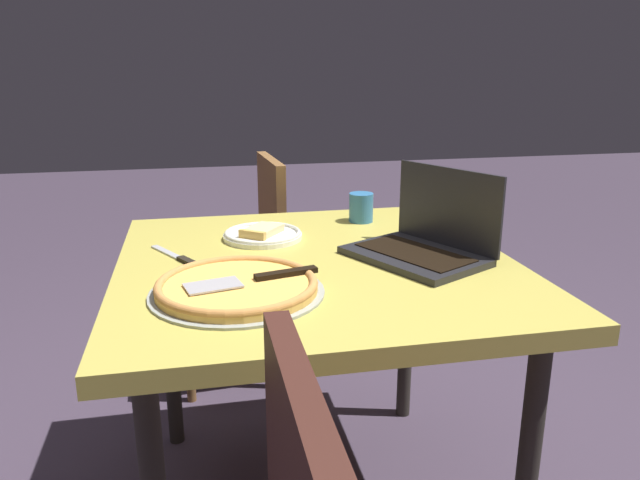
% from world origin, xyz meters
% --- Properties ---
extents(dining_table, '(1.02, 0.99, 0.75)m').
position_xyz_m(dining_table, '(0.00, 0.00, 0.68)').
color(dining_table, gold).
rests_on(dining_table, ground_plane).
extents(laptop, '(0.41, 0.37, 0.22)m').
position_xyz_m(laptop, '(-0.03, -0.28, 0.80)').
color(laptop, black).
rests_on(laptop, dining_table).
extents(pizza_plate, '(0.22, 0.22, 0.04)m').
position_xyz_m(pizza_plate, '(0.22, 0.11, 0.76)').
color(pizza_plate, white).
rests_on(pizza_plate, dining_table).
extents(pizza_tray, '(0.38, 0.38, 0.04)m').
position_xyz_m(pizza_tray, '(-0.20, 0.21, 0.77)').
color(pizza_tray, '#9AA097').
rests_on(pizza_tray, dining_table).
extents(table_knife, '(0.22, 0.14, 0.01)m').
position_xyz_m(table_knife, '(0.07, 0.34, 0.76)').
color(table_knife, '#B8B9BC').
rests_on(table_knife, dining_table).
extents(drink_cup, '(0.08, 0.08, 0.09)m').
position_xyz_m(drink_cup, '(0.35, -0.21, 0.80)').
color(drink_cup, teal).
rests_on(drink_cup, dining_table).
extents(chair_near, '(0.43, 0.43, 0.88)m').
position_xyz_m(chair_near, '(0.85, 0.12, 0.51)').
color(chair_near, brown).
rests_on(chair_near, ground_plane).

